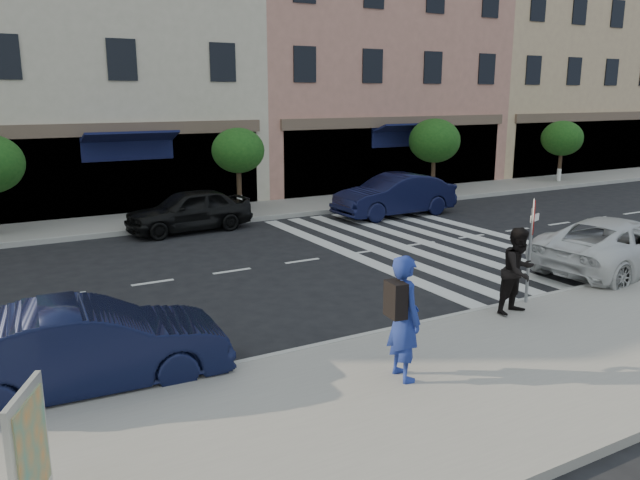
# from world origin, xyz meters

# --- Properties ---
(ground) EXTENTS (120.00, 120.00, 0.00)m
(ground) POSITION_xyz_m (0.00, 0.00, 0.00)
(ground) COLOR black
(ground) RESTS_ON ground
(sidewalk_near) EXTENTS (60.00, 4.50, 0.15)m
(sidewalk_near) POSITION_xyz_m (0.00, -3.75, 0.07)
(sidewalk_near) COLOR gray
(sidewalk_near) RESTS_ON ground
(sidewalk_far) EXTENTS (60.00, 3.00, 0.15)m
(sidewalk_far) POSITION_xyz_m (0.00, 11.00, 0.07)
(sidewalk_far) COLOR gray
(sidewalk_far) RESTS_ON ground
(building_centre) EXTENTS (11.00, 9.00, 11.00)m
(building_centre) POSITION_xyz_m (-0.50, 17.00, 5.50)
(building_centre) COLOR beige
(building_centre) RESTS_ON ground
(building_east_mid) EXTENTS (13.00, 9.00, 13.00)m
(building_east_mid) POSITION_xyz_m (11.50, 17.00, 6.50)
(building_east_mid) COLOR tan
(building_east_mid) RESTS_ON ground
(building_east_far) EXTENTS (12.00, 9.00, 12.00)m
(building_east_far) POSITION_xyz_m (24.00, 17.00, 6.00)
(building_east_far) COLOR #DABA8C
(building_east_far) RESTS_ON ground
(street_tree_c) EXTENTS (1.90, 1.90, 3.04)m
(street_tree_c) POSITION_xyz_m (3.00, 10.80, 2.36)
(street_tree_c) COLOR #473323
(street_tree_c) RESTS_ON sidewalk_far
(street_tree_ea) EXTENTS (2.20, 2.20, 3.19)m
(street_tree_ea) POSITION_xyz_m (12.00, 10.80, 2.39)
(street_tree_ea) COLOR #473323
(street_tree_ea) RESTS_ON sidewalk_far
(street_tree_eb) EXTENTS (2.00, 2.00, 2.94)m
(street_tree_eb) POSITION_xyz_m (20.00, 10.80, 2.22)
(street_tree_eb) COLOR #473323
(street_tree_eb) RESTS_ON sidewalk_far
(stop_sign) EXTENTS (0.73, 0.30, 2.17)m
(stop_sign) POSITION_xyz_m (4.26, -1.67, 1.75)
(stop_sign) COLOR gray
(stop_sign) RESTS_ON sidewalk_near
(photographer) EXTENTS (0.53, 0.75, 1.92)m
(photographer) POSITION_xyz_m (-0.09, -3.23, 1.11)
(photographer) COLOR navy
(photographer) RESTS_ON sidewalk_near
(walker) EXTENTS (0.91, 0.76, 1.71)m
(walker) POSITION_xyz_m (3.60, -2.00, 1.01)
(walker) COLOR black
(walker) RESTS_ON sidewalk_near
(poster_board) EXTENTS (0.43, 0.85, 1.39)m
(poster_board) POSITION_xyz_m (-5.27, -3.96, 0.82)
(poster_board) COLOR beige
(poster_board) RESTS_ON sidewalk_near
(car_near_mid) EXTENTS (4.22, 1.70, 1.36)m
(car_near_mid) POSITION_xyz_m (-4.24, -1.00, 0.68)
(car_near_mid) COLOR black
(car_near_mid) RESTS_ON ground
(car_near_right) EXTENTS (5.09, 2.72, 1.36)m
(car_near_right) POSITION_xyz_m (8.47, -0.75, 0.68)
(car_near_right) COLOR silver
(car_near_right) RESTS_ON ground
(car_far_mid) EXTENTS (4.18, 2.01, 1.38)m
(car_far_mid) POSITION_xyz_m (0.55, 9.10, 0.69)
(car_far_mid) COLOR black
(car_far_mid) RESTS_ON ground
(car_far_right) EXTENTS (4.64, 1.70, 1.52)m
(car_far_right) POSITION_xyz_m (7.91, 7.99, 0.76)
(car_far_right) COLOR black
(car_far_right) RESTS_ON ground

